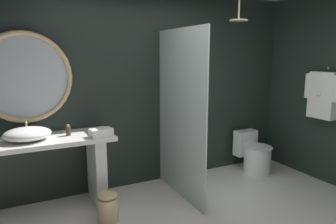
# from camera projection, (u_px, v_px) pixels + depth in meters

# --- Properties ---
(back_wall_panel) EXTENTS (4.80, 0.10, 2.60)m
(back_wall_panel) POSITION_uv_depth(u_px,v_px,m) (141.00, 90.00, 4.19)
(back_wall_panel) COLOR #1E2823
(back_wall_panel) RESTS_ON ground_plane
(side_wall_right) EXTENTS (0.10, 2.47, 2.60)m
(side_wall_right) POSITION_uv_depth(u_px,v_px,m) (333.00, 90.00, 4.22)
(side_wall_right) COLOR #1E2823
(side_wall_right) RESTS_ON ground_plane
(vanity_counter) EXTENTS (1.75, 0.59, 0.88)m
(vanity_counter) POSITION_uv_depth(u_px,v_px,m) (33.00, 168.00, 3.38)
(vanity_counter) COLOR silver
(vanity_counter) RESTS_ON ground_plane
(vessel_sink) EXTENTS (0.48, 0.40, 0.18)m
(vessel_sink) POSITION_uv_depth(u_px,v_px,m) (27.00, 134.00, 3.28)
(vessel_sink) COLOR white
(vessel_sink) RESTS_ON vanity_counter
(soap_dispenser) EXTENTS (0.05, 0.05, 0.13)m
(soap_dispenser) POSITION_uv_depth(u_px,v_px,m) (68.00, 131.00, 3.49)
(soap_dispenser) COLOR #3D3323
(soap_dispenser) RESTS_ON vanity_counter
(round_wall_mirror) EXTENTS (1.03, 0.06, 1.03)m
(round_wall_mirror) POSITION_uv_depth(u_px,v_px,m) (25.00, 78.00, 3.45)
(round_wall_mirror) COLOR #D6B77F
(shower_glass_panel) EXTENTS (0.02, 1.17, 2.08)m
(shower_glass_panel) POSITION_uv_depth(u_px,v_px,m) (181.00, 115.00, 3.80)
(shower_glass_panel) COLOR silver
(shower_glass_panel) RESTS_ON ground_plane
(rain_shower_head) EXTENTS (0.24, 0.24, 0.30)m
(rain_shower_head) POSITION_uv_depth(u_px,v_px,m) (239.00, 19.00, 4.03)
(rain_shower_head) COLOR #D6B77F
(hanging_bathrobe) EXTENTS (0.20, 0.56, 0.70)m
(hanging_bathrobe) POSITION_uv_depth(u_px,v_px,m) (323.00, 93.00, 4.20)
(hanging_bathrobe) COLOR #D6B77F
(toilet) EXTENTS (0.42, 0.60, 0.60)m
(toilet) POSITION_uv_depth(u_px,v_px,m) (254.00, 155.00, 4.74)
(toilet) COLOR white
(toilet) RESTS_ON ground_plane
(waste_bin) EXTENTS (0.23, 0.23, 0.33)m
(waste_bin) POSITION_uv_depth(u_px,v_px,m) (108.00, 207.00, 3.33)
(waste_bin) COLOR #D6B77F
(waste_bin) RESTS_ON ground_plane
(folded_hand_towel) EXTENTS (0.26, 0.18, 0.09)m
(folded_hand_towel) POSITION_uv_depth(u_px,v_px,m) (101.00, 132.00, 3.45)
(folded_hand_towel) COLOR white
(folded_hand_towel) RESTS_ON vanity_counter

